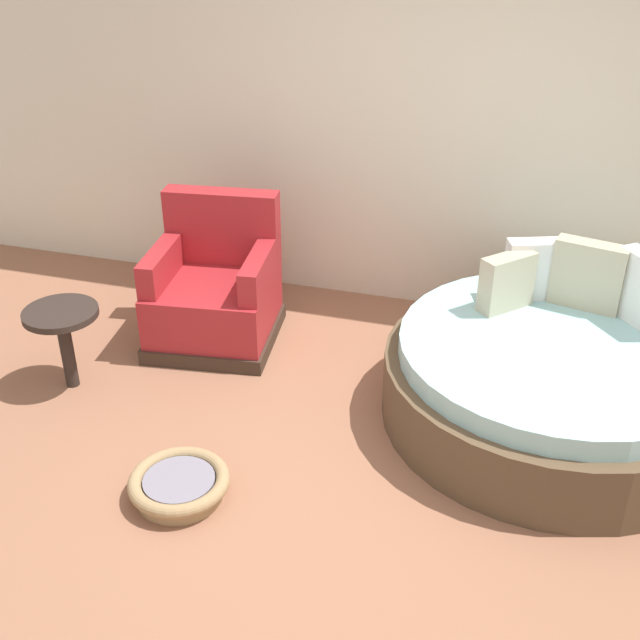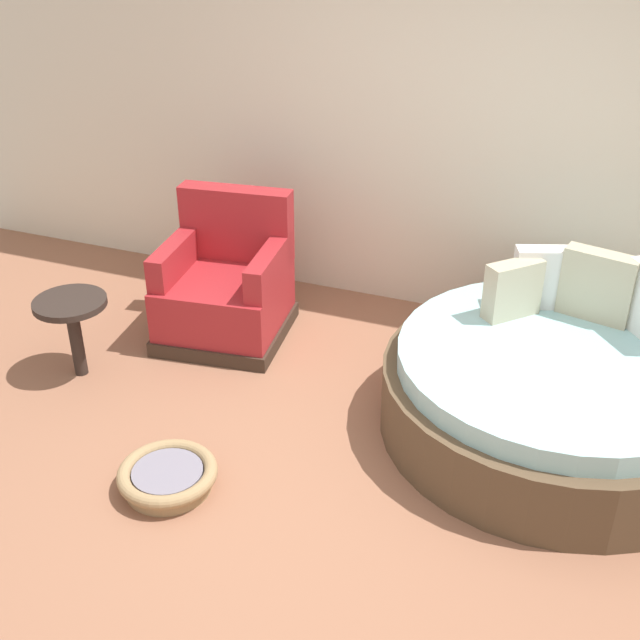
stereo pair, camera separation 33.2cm
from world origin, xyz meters
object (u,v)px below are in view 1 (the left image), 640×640
object	(u,v)px
round_daybed	(555,378)
side_table	(62,324)
red_armchair	(215,292)
pet_basket	(179,485)

from	to	relation	value
round_daybed	side_table	xyz separation A→B (m)	(-2.82, -0.50, 0.16)
red_armchair	side_table	size ratio (longest dim) A/B	1.81
round_daybed	pet_basket	size ratio (longest dim) A/B	3.76
red_armchair	pet_basket	world-z (taller)	red_armchair
round_daybed	side_table	world-z (taller)	round_daybed
pet_basket	round_daybed	bearing A→B (deg)	35.13
round_daybed	side_table	bearing A→B (deg)	-169.86
round_daybed	pet_basket	world-z (taller)	round_daybed
red_armchair	pet_basket	size ratio (longest dim) A/B	1.84
pet_basket	side_table	world-z (taller)	side_table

